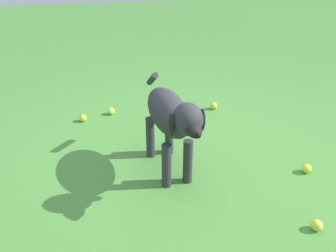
{
  "coord_description": "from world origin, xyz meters",
  "views": [
    {
      "loc": [
        -2.08,
        0.67,
        1.49
      ],
      "look_at": [
        0.01,
        0.23,
        0.34
      ],
      "focal_mm": 38.5,
      "sensor_mm": 36.0,
      "label": 1
    }
  ],
  "objects_px": {
    "tennis_ball_3": "(83,118)",
    "tennis_ball_0": "(214,106)",
    "tennis_ball_4": "(307,169)",
    "tennis_ball_1": "(111,111)",
    "dog": "(171,117)",
    "tennis_ball_2": "(317,225)"
  },
  "relations": [
    {
      "from": "tennis_ball_2",
      "to": "tennis_ball_4",
      "type": "xyz_separation_m",
      "value": [
        0.52,
        -0.24,
        0.0
      ]
    },
    {
      "from": "tennis_ball_2",
      "to": "tennis_ball_3",
      "type": "distance_m",
      "value": 2.08
    },
    {
      "from": "dog",
      "to": "tennis_ball_0",
      "type": "height_order",
      "value": "dog"
    },
    {
      "from": "tennis_ball_3",
      "to": "tennis_ball_4",
      "type": "bearing_deg",
      "value": -125.98
    },
    {
      "from": "tennis_ball_3",
      "to": "tennis_ball_1",
      "type": "bearing_deg",
      "value": -71.11
    },
    {
      "from": "dog",
      "to": "tennis_ball_2",
      "type": "bearing_deg",
      "value": 37.36
    },
    {
      "from": "tennis_ball_0",
      "to": "tennis_ball_3",
      "type": "relative_size",
      "value": 1.0
    },
    {
      "from": "tennis_ball_0",
      "to": "tennis_ball_4",
      "type": "xyz_separation_m",
      "value": [
        -1.12,
        -0.31,
        0.0
      ]
    },
    {
      "from": "tennis_ball_1",
      "to": "tennis_ball_2",
      "type": "xyz_separation_m",
      "value": [
        -1.72,
        -1.04,
        0.0
      ]
    },
    {
      "from": "tennis_ball_3",
      "to": "tennis_ball_4",
      "type": "distance_m",
      "value": 1.9
    },
    {
      "from": "tennis_ball_0",
      "to": "tennis_ball_3",
      "type": "distance_m",
      "value": 1.22
    },
    {
      "from": "tennis_ball_2",
      "to": "tennis_ball_3",
      "type": "height_order",
      "value": "same"
    },
    {
      "from": "tennis_ball_3",
      "to": "tennis_ball_0",
      "type": "bearing_deg",
      "value": -89.84
    },
    {
      "from": "dog",
      "to": "tennis_ball_1",
      "type": "height_order",
      "value": "dog"
    },
    {
      "from": "tennis_ball_3",
      "to": "tennis_ball_2",
      "type": "bearing_deg",
      "value": -141.58
    },
    {
      "from": "tennis_ball_0",
      "to": "tennis_ball_1",
      "type": "height_order",
      "value": "same"
    },
    {
      "from": "tennis_ball_2",
      "to": "tennis_ball_4",
      "type": "relative_size",
      "value": 1.0
    },
    {
      "from": "tennis_ball_3",
      "to": "tennis_ball_4",
      "type": "relative_size",
      "value": 1.0
    },
    {
      "from": "dog",
      "to": "tennis_ball_3",
      "type": "bearing_deg",
      "value": -153.28
    },
    {
      "from": "tennis_ball_1",
      "to": "tennis_ball_4",
      "type": "height_order",
      "value": "same"
    },
    {
      "from": "tennis_ball_0",
      "to": "tennis_ball_2",
      "type": "height_order",
      "value": "same"
    },
    {
      "from": "tennis_ball_1",
      "to": "tennis_ball_2",
      "type": "relative_size",
      "value": 1.0
    }
  ]
}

